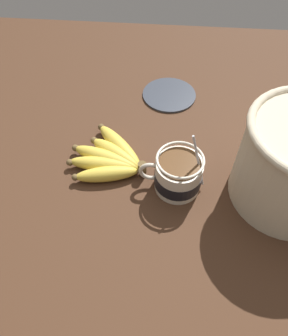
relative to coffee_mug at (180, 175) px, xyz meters
The scene contains 4 objects.
table 7.62cm from the coffee_mug, 42.33° to the right, with size 138.72×138.72×3.14cm.
coffee_mug is the anchor object (origin of this frame).
banana_bunch 17.04cm from the coffee_mug, 18.27° to the right, with size 19.13×19.53×4.16cm.
small_plate 32.59cm from the coffee_mug, 84.78° to the right, with size 15.45×15.45×0.60cm.
Camera 1 is at (0.41, 47.43, 64.74)cm, focal length 35.00 mm.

